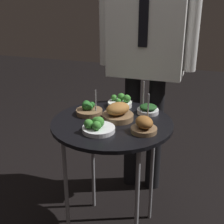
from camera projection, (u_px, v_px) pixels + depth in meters
serving_cart at (112, 132)px, 1.56m from camera, size 0.60×0.60×0.69m
bowl_broccoli_center at (97, 126)px, 1.42m from camera, size 0.15×0.15×0.07m
bowl_spinach_mid_left at (148, 109)px, 1.63m from camera, size 0.11×0.11×0.17m
bowl_roast_far_rim at (144, 125)px, 1.42m from camera, size 0.12×0.12×0.18m
bowl_broccoli_mid_right at (120, 102)px, 1.72m from camera, size 0.13×0.13×0.07m
bowl_roast_front_left at (118, 113)px, 1.55m from camera, size 0.16×0.16×0.09m
bowl_broccoli_back_right at (89, 109)px, 1.62m from camera, size 0.14×0.14×0.14m
waiter_figure at (147, 38)px, 1.85m from camera, size 0.60×0.22×1.62m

